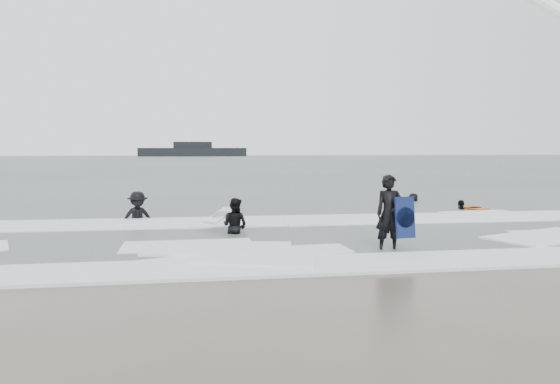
{
  "coord_description": "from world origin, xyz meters",
  "views": [
    {
      "loc": [
        -2.41,
        -11.5,
        2.45
      ],
      "look_at": [
        0.0,
        5.0,
        1.1
      ],
      "focal_mm": 35.0,
      "sensor_mm": 36.0,
      "label": 1
    }
  ],
  "objects": [
    {
      "name": "surfer_right_near",
      "position": [
        7.69,
        8.49,
        0.0
      ],
      "size": [
        0.76,
        0.99,
        1.57
      ],
      "primitive_type": "imported",
      "rotation": [
        0.0,
        0.0,
        -2.05
      ],
      "color": "black",
      "rests_on": "ground"
    },
    {
      "name": "ground",
      "position": [
        0.0,
        0.0,
        0.0
      ],
      "size": [
        320.0,
        320.0,
        0.0
      ],
      "primitive_type": "plane",
      "color": "brown",
      "rests_on": "ground"
    },
    {
      "name": "surfer_breaker",
      "position": [
        -4.52,
        7.23,
        0.0
      ],
      "size": [
        1.34,
        1.0,
        1.84
      ],
      "primitive_type": "imported",
      "rotation": [
        0.0,
        0.0,
        0.29
      ],
      "color": "black",
      "rests_on": "ground"
    },
    {
      "name": "surfer_right_far",
      "position": [
        7.07,
        11.81,
        0.0
      ],
      "size": [
        0.91,
        0.79,
        1.57
      ],
      "primitive_type": "imported",
      "rotation": [
        0.0,
        0.0,
        -2.67
      ],
      "color": "black",
      "rests_on": "ground"
    },
    {
      "name": "sea",
      "position": [
        0.0,
        80.0,
        0.06
      ],
      "size": [
        320.0,
        320.0,
        0.0
      ],
      "primitive_type": "plane",
      "color": "#47544C",
      "rests_on": "ground"
    },
    {
      "name": "surfer_centre",
      "position": [
        1.98,
        0.71,
        0.0
      ],
      "size": [
        0.68,
        0.46,
        1.85
      ],
      "primitive_type": "imported",
      "rotation": [
        0.0,
        0.0,
        0.02
      ],
      "color": "black",
      "rests_on": "ground"
    },
    {
      "name": "surfer_wading",
      "position": [
        -1.47,
        3.77,
        0.0
      ],
      "size": [
        0.98,
        0.95,
        1.6
      ],
      "primitive_type": "imported",
      "rotation": [
        0.0,
        0.0,
        2.51
      ],
      "color": "black",
      "rests_on": "ground"
    },
    {
      "name": "bodyboards",
      "position": [
        2.87,
        4.27,
        0.5
      ],
      "size": [
        10.94,
        8.54,
        1.25
      ],
      "color": "#0E1844",
      "rests_on": "ground"
    },
    {
      "name": "vessel_horizon",
      "position": [
        -4.5,
        146.4,
        1.53
      ],
      "size": [
        30.3,
        5.41,
        4.11
      ],
      "color": "black",
      "rests_on": "ground"
    },
    {
      "name": "surf_foam",
      "position": [
        0.0,
        3.7,
        0.04
      ],
      "size": [
        30.03,
        9.06,
        0.09
      ],
      "color": "white",
      "rests_on": "ground"
    }
  ]
}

